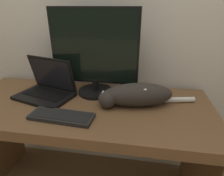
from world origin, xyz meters
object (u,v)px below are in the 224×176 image
at_px(monitor, 94,54).
at_px(external_keyboard, 61,116).
at_px(laptop, 47,89).
at_px(cat, 136,95).

bearing_deg(monitor, external_keyboard, -107.51).
xyz_separation_m(laptop, external_keyboard, (0.19, -0.23, -0.04)).
bearing_deg(cat, monitor, 142.12).
distance_m(monitor, external_keyboard, 0.43).
bearing_deg(laptop, monitor, 34.76).
relative_size(monitor, external_keyboard, 1.60).
distance_m(monitor, cat, 0.36).
bearing_deg(laptop, cat, 13.06).
relative_size(monitor, laptop, 1.39).
bearing_deg(cat, laptop, 164.81).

